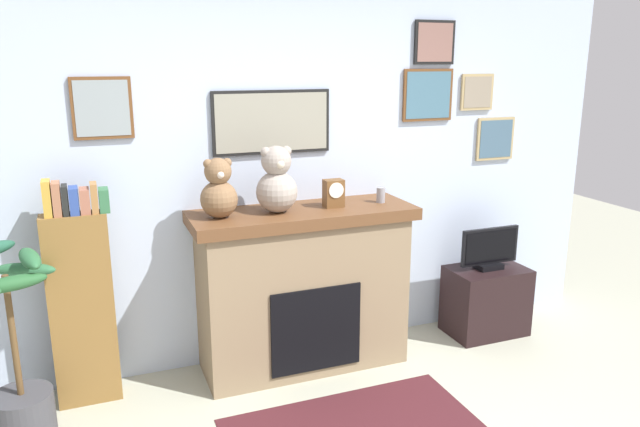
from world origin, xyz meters
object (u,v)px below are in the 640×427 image
fireplace (303,288)px  teddy_bear_grey (219,191)px  potted_plant (18,371)px  teddy_bear_cream (277,183)px  television (490,250)px  candle_jar (381,195)px  bookshelf (82,300)px  tv_stand (486,300)px  mantel_clock (334,193)px

fireplace → teddy_bear_grey: bearing=-178.2°
potted_plant → teddy_bear_cream: teddy_bear_cream is taller
fireplace → potted_plant: 1.82m
potted_plant → fireplace: bearing=7.1°
television → candle_jar: 1.07m
bookshelf → tv_stand: bookshelf is taller
tv_stand → teddy_bear_grey: teddy_bear_grey is taller
television → teddy_bear_grey: (-2.09, 0.03, 0.63)m
bookshelf → tv_stand: 2.99m
television → mantel_clock: size_ratio=2.62×
tv_stand → mantel_clock: size_ratio=3.19×
tv_stand → teddy_bear_cream: size_ratio=1.37×
tv_stand → television: bearing=-90.0°
tv_stand → teddy_bear_cream: teddy_bear_cream is taller
tv_stand → candle_jar: bearing=178.4°
fireplace → candle_jar: candle_jar is taller
potted_plant → candle_jar: 2.51m
bookshelf → potted_plant: bookshelf is taller
potted_plant → bookshelf: bearing=37.6°
potted_plant → tv_stand: 3.33m
candle_jar → mantel_clock: (-0.36, -0.00, 0.04)m
tv_stand → teddy_bear_cream: (-1.71, 0.03, 1.07)m
candle_jar → mantel_clock: mantel_clock is taller
potted_plant → television: potted_plant is taller
fireplace → teddy_bear_grey: 0.93m
bookshelf → potted_plant: bearing=-142.4°
potted_plant → mantel_clock: bearing=5.8°
tv_stand → television: size_ratio=1.22×
teddy_bear_grey → bookshelf: bearing=175.1°
fireplace → tv_stand: fireplace is taller
potted_plant → candle_jar: (2.38, 0.21, 0.78)m
television → teddy_bear_cream: teddy_bear_cream is taller
teddy_bear_cream → mantel_clock: bearing=-0.1°
potted_plant → mantel_clock: size_ratio=6.04×
candle_jar → television: bearing=-1.7°
teddy_bear_cream → fireplace: bearing=5.6°
tv_stand → teddy_bear_grey: 2.34m
fireplace → mantel_clock: bearing=-5.0°
television → teddy_bear_cream: (-1.71, 0.03, 0.65)m
tv_stand → potted_plant: bearing=-176.9°
fireplace → mantel_clock: 0.70m
teddy_bear_cream → potted_plant: bearing=-172.7°
television → teddy_bear_grey: teddy_bear_grey is taller
bookshelf → teddy_bear_cream: teddy_bear_cream is taller
fireplace → bookshelf: size_ratio=1.06×
television → potted_plant: bearing=-176.9°
bookshelf → potted_plant: 0.53m
bookshelf → candle_jar: size_ratio=13.51×
potted_plant → teddy_bear_cream: bearing=7.3°
bookshelf → potted_plant: (-0.36, -0.28, -0.27)m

